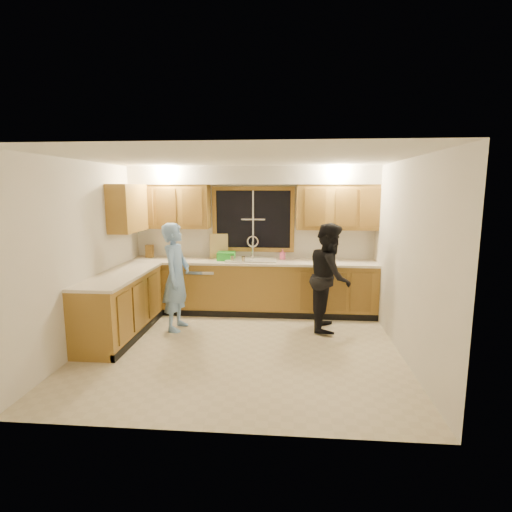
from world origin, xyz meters
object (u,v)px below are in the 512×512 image
(sink, at_px, (252,264))
(dish_crate, at_px, (226,256))
(dishwasher, at_px, (203,289))
(bowl, at_px, (321,260))
(knife_block, at_px, (150,251))
(man, at_px, (176,277))
(woman, at_px, (330,277))
(soap_bottle, at_px, (283,254))
(stove, at_px, (103,318))

(sink, relative_size, dish_crate, 2.90)
(dishwasher, distance_m, bowl, 2.09)
(dish_crate, bearing_deg, knife_block, 174.13)
(dishwasher, relative_size, man, 0.50)
(woman, bearing_deg, soap_bottle, 46.02)
(knife_block, distance_m, dish_crate, 1.41)
(man, xyz_separation_m, dish_crate, (0.62, 0.93, 0.17))
(man, xyz_separation_m, knife_block, (-0.78, 1.07, 0.22))
(knife_block, relative_size, dish_crate, 0.75)
(woman, bearing_deg, stove, 116.05)
(knife_block, bearing_deg, bowl, -1.11)
(man, height_order, knife_block, man)
(stove, relative_size, dish_crate, 3.04)
(woman, distance_m, knife_block, 3.23)
(knife_block, bearing_deg, woman, -12.98)
(man, distance_m, soap_bottle, 1.93)
(woman, height_order, soap_bottle, woman)
(dishwasher, height_order, knife_block, knife_block)
(woman, height_order, bowl, woman)
(dishwasher, bearing_deg, sink, 0.99)
(soap_bottle, bearing_deg, man, -145.83)
(sink, xyz_separation_m, dishwasher, (-0.85, -0.01, -0.45))
(dishwasher, distance_m, knife_block, 1.19)
(sink, height_order, dish_crate, sink)
(sink, xyz_separation_m, man, (-1.06, -0.92, -0.05))
(sink, relative_size, man, 0.53)
(dishwasher, relative_size, knife_block, 3.67)
(soap_bottle, distance_m, bowl, 0.68)
(dishwasher, height_order, bowl, bowl)
(woman, relative_size, bowl, 6.94)
(knife_block, height_order, bowl, knife_block)
(dishwasher, xyz_separation_m, man, (-0.21, -0.90, 0.41))
(dishwasher, xyz_separation_m, bowl, (2.02, -0.03, 0.54))
(knife_block, bearing_deg, soap_bottle, 2.78)
(knife_block, bearing_deg, dish_crate, -3.15)
(dish_crate, bearing_deg, man, -123.69)
(man, bearing_deg, soap_bottle, -50.72)
(man, bearing_deg, dish_crate, -28.58)
(sink, bearing_deg, man, -139.16)
(sink, bearing_deg, knife_block, 175.12)
(woman, distance_m, soap_bottle, 1.16)
(bowl, bearing_deg, sink, 177.84)
(dish_crate, bearing_deg, woman, -23.20)
(sink, xyz_separation_m, woman, (1.26, -0.71, -0.05))
(sink, xyz_separation_m, bowl, (1.17, -0.04, 0.08))
(dish_crate, xyz_separation_m, bowl, (1.61, -0.06, -0.04))
(dishwasher, xyz_separation_m, dish_crate, (0.41, 0.03, 0.58))
(woman, relative_size, soap_bottle, 9.05)
(stove, xyz_separation_m, bowl, (2.97, 1.78, 0.50))
(knife_block, xyz_separation_m, dish_crate, (1.40, -0.14, -0.04))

